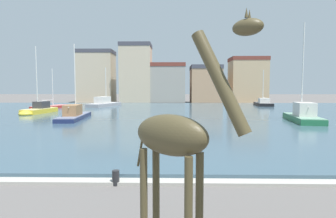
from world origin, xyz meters
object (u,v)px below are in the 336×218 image
object	(u,v)px
sailboat_grey	(106,104)
mooring_bollard	(116,178)
sailboat_red	(54,107)
giraffe_statue	(177,140)
sailboat_black	(263,104)
sailboat_yellow	(38,111)
sailboat_navy	(76,116)
sailboat_green	(301,117)

from	to	relation	value
sailboat_grey	mooring_bollard	world-z (taller)	sailboat_grey
sailboat_grey	sailboat_red	size ratio (longest dim) A/B	1.20
giraffe_statue	mooring_bollard	size ratio (longest dim) A/B	8.80
sailboat_black	sailboat_red	distance (m)	34.31
sailboat_red	giraffe_statue	bearing A→B (deg)	-63.08
sailboat_yellow	sailboat_navy	bearing A→B (deg)	-39.90
sailboat_grey	mooring_bollard	distance (m)	37.46
sailboat_green	sailboat_navy	world-z (taller)	sailboat_green
sailboat_yellow	mooring_bollard	world-z (taller)	sailboat_yellow
giraffe_statue	sailboat_grey	size ratio (longest dim) A/B	0.49
sailboat_navy	sailboat_red	distance (m)	17.28
sailboat_yellow	sailboat_navy	size ratio (longest dim) A/B	0.98
sailboat_black	sailboat_navy	world-z (taller)	sailboat_navy
sailboat_red	sailboat_navy	bearing A→B (deg)	-59.58
sailboat_green	sailboat_red	distance (m)	34.21
giraffe_statue	mooring_bollard	distance (m)	4.72
sailboat_black	giraffe_statue	bearing A→B (deg)	-110.01
sailboat_green	sailboat_red	xyz separation A→B (m)	(-30.04, 16.37, -0.31)
sailboat_black	sailboat_yellow	world-z (taller)	sailboat_yellow
sailboat_grey	sailboat_red	xyz separation A→B (m)	(-7.10, -3.76, -0.27)
sailboat_black	sailboat_yellow	distance (m)	35.07
sailboat_navy	mooring_bollard	size ratio (longest dim) A/B	16.59
sailboat_yellow	mooring_bollard	xyz separation A→B (m)	(14.19, -23.01, -0.32)
sailboat_green	sailboat_navy	xyz separation A→B (m)	(-21.29, 1.47, -0.10)
giraffe_statue	sailboat_red	world-z (taller)	sailboat_red
sailboat_yellow	mooring_bollard	size ratio (longest dim) A/B	16.22
sailboat_grey	mooring_bollard	size ratio (longest dim) A/B	17.80
sailboat_grey	sailboat_red	bearing A→B (deg)	-152.12
sailboat_yellow	sailboat_green	distance (m)	28.60
sailboat_navy	mooring_bollard	bearing A→B (deg)	-66.33
sailboat_green	mooring_bollard	xyz separation A→B (m)	(-13.57, -16.14, -0.39)
sailboat_black	sailboat_green	xyz separation A→B (m)	(-3.76, -22.26, 0.12)
sailboat_navy	sailboat_grey	bearing A→B (deg)	95.05
sailboat_black	sailboat_red	size ratio (longest dim) A/B	0.90
sailboat_grey	sailboat_red	world-z (taller)	sailboat_grey
mooring_bollard	sailboat_navy	bearing A→B (deg)	113.67
sailboat_grey	sailboat_navy	xyz separation A→B (m)	(1.65, -18.66, -0.06)
giraffe_statue	sailboat_grey	xyz separation A→B (m)	(-11.33, 40.06, -1.66)
sailboat_red	sailboat_black	bearing A→B (deg)	9.88
sailboat_navy	sailboat_red	world-z (taller)	sailboat_navy
mooring_bollard	sailboat_yellow	bearing A→B (deg)	121.65
sailboat_red	mooring_bollard	bearing A→B (deg)	-63.13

